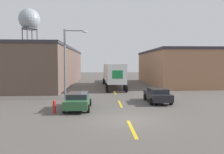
# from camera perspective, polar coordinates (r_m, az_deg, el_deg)

# --- Properties ---
(ground_plane) EXTENTS (160.00, 160.00, 0.00)m
(ground_plane) POSITION_cam_1_polar(r_m,az_deg,el_deg) (14.89, 4.11, -11.09)
(ground_plane) COLOR #56514C
(road_centerline) EXTENTS (0.20, 19.31, 0.01)m
(road_centerline) POSITION_cam_1_polar(r_m,az_deg,el_deg) (20.58, 2.12, -6.98)
(road_centerline) COLOR gold
(road_centerline) RESTS_ON ground_plane
(warehouse_left) EXTENTS (13.18, 28.80, 6.50)m
(warehouse_left) POSITION_cam_1_polar(r_m,az_deg,el_deg) (41.54, -18.96, 2.64)
(warehouse_left) COLOR brown
(warehouse_left) RESTS_ON ground_plane
(warehouse_right) EXTENTS (9.15, 19.93, 6.14)m
(warehouse_right) POSITION_cam_1_polar(r_m,az_deg,el_deg) (41.59, 15.42, 2.46)
(warehouse_right) COLOR #9E7051
(warehouse_right) RESTS_ON ground_plane
(semi_truck) EXTENTS (3.13, 14.74, 3.69)m
(semi_truck) POSITION_cam_1_polar(r_m,az_deg,el_deg) (34.80, 0.22, 1.04)
(semi_truck) COLOR black
(semi_truck) RESTS_ON ground_plane
(parked_car_left_near) EXTENTS (2.05, 4.47, 1.37)m
(parked_car_left_near) POSITION_cam_1_polar(r_m,az_deg,el_deg) (18.30, -8.87, -6.02)
(parked_car_left_near) COLOR #2D5B38
(parked_car_left_near) RESTS_ON ground_plane
(parked_car_right_near) EXTENTS (2.05, 4.47, 1.37)m
(parked_car_right_near) POSITION_cam_1_polar(r_m,az_deg,el_deg) (21.67, 11.75, -4.57)
(parked_car_right_near) COLOR black
(parked_car_right_near) RESTS_ON ground_plane
(water_tower) EXTENTS (6.26, 6.26, 20.18)m
(water_tower) POSITION_cam_1_polar(r_m,az_deg,el_deg) (71.92, -20.78, 13.75)
(water_tower) COLOR #47474C
(water_tower) RESTS_ON ground_plane
(street_lamp) EXTENTS (2.47, 0.32, 7.37)m
(street_lamp) POSITION_cam_1_polar(r_m,az_deg,el_deg) (23.63, -11.49, 4.80)
(street_lamp) COLOR slate
(street_lamp) RESTS_ON ground_plane
(fire_hydrant) EXTENTS (0.22, 0.22, 1.01)m
(fire_hydrant) POSITION_cam_1_polar(r_m,az_deg,el_deg) (17.16, -14.83, -7.53)
(fire_hydrant) COLOR red
(fire_hydrant) RESTS_ON ground_plane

